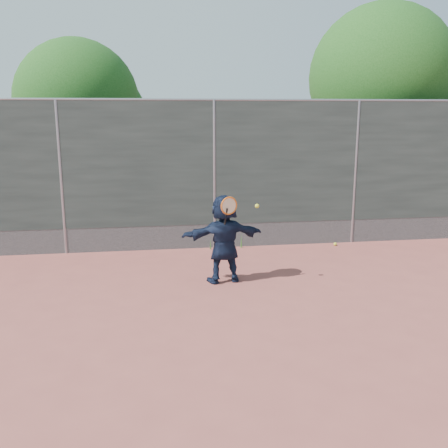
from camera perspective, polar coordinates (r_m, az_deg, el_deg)
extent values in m
plane|color=#9E4C42|center=(7.17, 2.52, -10.05)|extent=(80.00, 80.00, 0.00)
imported|color=#121B32|center=(8.19, 0.00, -1.68)|extent=(1.41, 0.59, 1.47)
sphere|color=gold|center=(10.82, 12.59, -2.25)|extent=(0.07, 0.07, 0.07)
cube|color=#38423D|center=(10.12, -1.13, 6.92)|extent=(20.00, 0.04, 2.50)
cube|color=slate|center=(10.38, -1.10, -1.34)|extent=(20.00, 0.03, 0.50)
cylinder|color=gray|center=(10.07, -1.17, 14.01)|extent=(20.00, 0.05, 0.05)
cylinder|color=gray|center=(10.22, -18.13, 4.94)|extent=(0.06, 0.06, 3.00)
cylinder|color=gray|center=(10.15, -1.13, 5.52)|extent=(0.06, 0.06, 3.00)
cylinder|color=gray|center=(10.94, 14.74, 5.62)|extent=(0.06, 0.06, 3.00)
torus|color=#DB5D14|center=(7.87, 0.57, 2.10)|extent=(0.28, 0.13, 0.29)
cylinder|color=beige|center=(7.87, 0.57, 2.10)|extent=(0.24, 0.09, 0.25)
cylinder|color=black|center=(7.93, 0.19, 0.70)|extent=(0.07, 0.13, 0.33)
sphere|color=gold|center=(7.90, 3.80, 2.07)|extent=(0.07, 0.07, 0.07)
cylinder|color=#382314|center=(13.56, 16.95, 5.94)|extent=(0.28, 0.28, 2.60)
sphere|color=#23561C|center=(13.51, 17.60, 15.62)|extent=(3.60, 3.60, 3.60)
sphere|color=#23561C|center=(13.99, 19.87, 13.87)|extent=(2.52, 2.52, 2.52)
cylinder|color=#382314|center=(13.21, -15.89, 4.97)|extent=(0.28, 0.28, 2.20)
sphere|color=#23561C|center=(13.11, -16.41, 13.33)|extent=(3.00, 3.00, 3.00)
sphere|color=#23561C|center=(13.24, -13.58, 12.17)|extent=(2.10, 2.10, 2.10)
cone|color=#387226|center=(10.33, 0.37, -2.10)|extent=(0.03, 0.03, 0.26)
cone|color=#387226|center=(10.39, 1.99, -1.90)|extent=(0.03, 0.03, 0.30)
cone|color=#387226|center=(10.27, -1.55, -2.31)|extent=(0.03, 0.03, 0.22)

